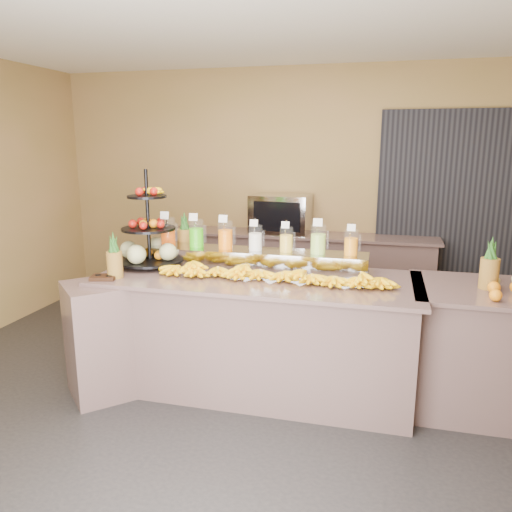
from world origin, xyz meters
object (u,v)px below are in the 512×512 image
at_px(banana_heap, 274,272).
at_px(pitcher_tray, 255,259).
at_px(fruit_stand, 153,241).
at_px(condiment_caddy, 104,277).
at_px(oven_warmer, 281,214).

bearing_deg(banana_heap, pitcher_tray, 124.71).
bearing_deg(banana_heap, fruit_stand, 169.93).
xyz_separation_m(banana_heap, condiment_caddy, (-1.27, -0.30, -0.05)).
bearing_deg(condiment_caddy, banana_heap, 13.36).
bearing_deg(pitcher_tray, oven_warmer, 94.36).
xyz_separation_m(banana_heap, fruit_stand, (-1.09, 0.19, 0.15)).
bearing_deg(banana_heap, condiment_caddy, -166.64).
distance_m(banana_heap, oven_warmer, 2.05).
distance_m(banana_heap, condiment_caddy, 1.31).
relative_size(fruit_stand, condiment_caddy, 4.34).
xyz_separation_m(pitcher_tray, fruit_stand, (-0.85, -0.15, 0.13)).
bearing_deg(fruit_stand, banana_heap, -26.19).
xyz_separation_m(pitcher_tray, banana_heap, (0.24, -0.34, -0.02)).
bearing_deg(pitcher_tray, condiment_caddy, -148.21).
distance_m(pitcher_tray, oven_warmer, 1.68).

